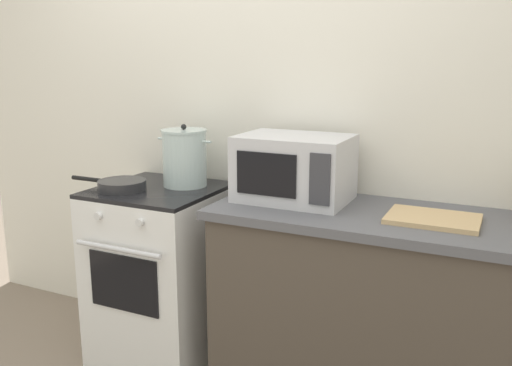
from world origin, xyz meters
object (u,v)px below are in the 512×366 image
frying_pan (121,185)px  microwave (294,168)px  stove (161,273)px  stock_pot (185,158)px  cutting_board (433,219)px

frying_pan → microwave: size_ratio=0.88×
stove → frying_pan: (-0.14, -0.11, 0.48)m
stock_pot → frying_pan: bearing=-137.2°
microwave → cutting_board: size_ratio=1.39×
stove → microwave: bearing=6.4°
microwave → stock_pot: bearing=177.4°
stove → cutting_board: size_ratio=2.56×
stock_pot → cutting_board: size_ratio=0.88×
stove → microwave: microwave is taller
microwave → cutting_board: microwave is taller
stock_pot → cutting_board: stock_pot is taller
frying_pan → cutting_board: (1.48, 0.11, -0.02)m
stock_pot → cutting_board: bearing=-4.8°
stove → cutting_board: 1.42m
stock_pot → cutting_board: (1.24, -0.11, -0.14)m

